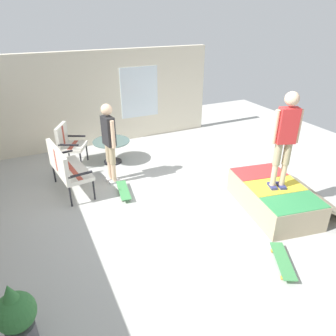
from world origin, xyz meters
TOP-DOWN VIEW (x-y plane):
  - ground_plane at (0.00, 0.00)m, footprint 12.00×12.00m
  - house_facade at (3.80, 0.49)m, footprint 0.23×6.00m
  - skate_ramp at (-0.97, -1.33)m, footprint 2.03×2.00m
  - patio_bench at (1.36, 2.12)m, footprint 1.31×0.71m
  - patio_chair_near_house at (2.68, 1.85)m, footprint 0.80×0.77m
  - patio_table at (2.37, 0.87)m, footprint 0.90×0.90m
  - person_watching at (1.40, 1.16)m, footprint 0.47×0.29m
  - person_skater at (-1.02, -1.28)m, footprint 0.32×0.46m
  - skateboard_by_bench at (0.77, 1.11)m, footprint 0.82×0.32m
  - skateboard_spare at (-2.21, -0.39)m, footprint 0.80×0.55m
  - potted_plant at (-1.90, 3.17)m, footprint 0.44×0.44m

SIDE VIEW (x-z plane):
  - ground_plane at x=0.00m, z-range -0.10..0.00m
  - skateboard_by_bench at x=0.77m, z-range 0.03..0.14m
  - skateboard_spare at x=-2.21m, z-range 0.03..0.14m
  - skate_ramp at x=-0.97m, z-range 0.00..0.51m
  - patio_table at x=2.37m, z-range 0.12..0.69m
  - potted_plant at x=-1.90m, z-range 0.01..0.93m
  - patio_chair_near_house at x=2.68m, z-range 0.10..1.12m
  - patio_bench at x=1.36m, z-range 0.11..1.13m
  - person_watching at x=1.40m, z-range 0.16..1.92m
  - house_facade at x=3.80m, z-range 0.00..2.52m
  - person_skater at x=-1.02m, z-range 0.67..2.42m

